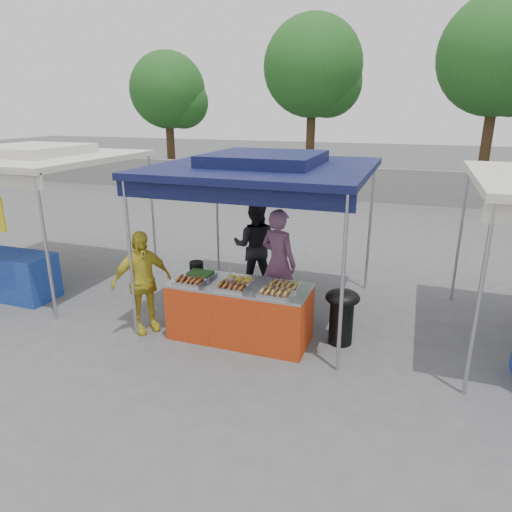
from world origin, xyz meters
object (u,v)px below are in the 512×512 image
(customer_person, at_px, (142,282))
(helper_man, at_px, (255,246))
(vendor_table, at_px, (240,311))
(wok_burner, at_px, (342,312))
(vendor_woman, at_px, (278,263))
(cooking_pot, at_px, (196,266))

(customer_person, bearing_deg, helper_man, 10.49)
(vendor_table, bearing_deg, wok_burner, 13.90)
(customer_person, bearing_deg, vendor_woman, -17.80)
(vendor_table, distance_m, helper_man, 1.98)
(wok_burner, relative_size, vendor_woman, 0.47)
(vendor_woman, height_order, customer_person, vendor_woman)
(cooking_pot, distance_m, vendor_woman, 1.30)
(wok_burner, xyz_separation_m, vendor_woman, (-1.14, 0.67, 0.39))
(wok_burner, height_order, customer_person, customer_person)
(vendor_table, height_order, cooking_pot, cooking_pot)
(cooking_pot, distance_m, helper_man, 1.60)
(helper_man, bearing_deg, cooking_pot, 65.29)
(vendor_table, bearing_deg, vendor_woman, 75.23)
(vendor_table, xyz_separation_m, cooking_pot, (-0.84, 0.34, 0.49))
(vendor_table, distance_m, vendor_woman, 1.14)
(cooking_pot, bearing_deg, wok_burner, 0.31)
(cooking_pot, height_order, wok_burner, cooking_pot)
(wok_burner, xyz_separation_m, customer_person, (-2.86, -0.60, 0.29))
(helper_man, bearing_deg, customer_person, 54.67)
(vendor_table, height_order, customer_person, customer_person)
(vendor_table, bearing_deg, helper_man, 103.08)
(vendor_woman, xyz_separation_m, helper_man, (-0.71, 0.87, -0.04))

